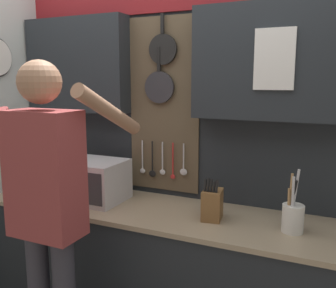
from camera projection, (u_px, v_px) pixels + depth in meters
base_cabinet_counter at (159, 273)px, 2.47m from camera, size 2.40×0.63×0.88m
back_wall_unit at (179, 107)px, 2.53m from camera, size 2.97×0.22×2.52m
microwave at (87, 180)px, 2.57m from camera, size 0.51×0.35×0.28m
knife_block at (212, 204)px, 2.21m from camera, size 0.13×0.16×0.26m
utensil_crock at (293, 216)px, 2.03m from camera, size 0.12×0.12×0.35m
person at (48, 198)px, 1.98m from camera, size 0.54×0.66×1.80m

